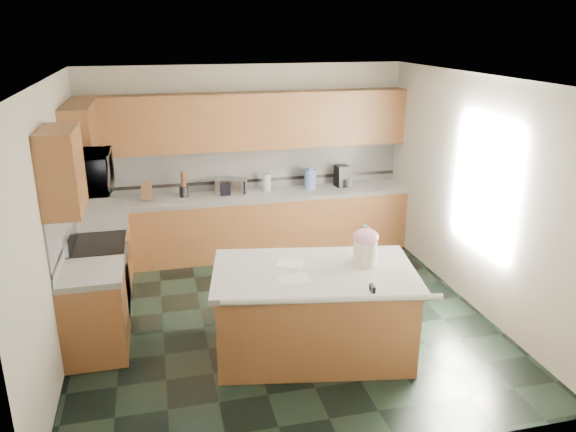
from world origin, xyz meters
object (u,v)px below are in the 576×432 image
object	(u,v)px
island_base	(314,314)
knife_block	(147,191)
island_top	(314,273)
toaster_oven	(231,186)
coffee_maker	(342,176)
soap_bottle_island	(365,242)
treat_jar	(365,252)

from	to	relation	value
island_base	knife_block	world-z (taller)	knife_block
island_base	island_top	size ratio (longest dim) A/B	0.95
knife_block	toaster_oven	distance (m)	1.17
island_base	coffee_maker	world-z (taller)	coffee_maker
knife_block	soap_bottle_island	bearing A→B (deg)	-49.53
knife_block	coffee_maker	bearing A→B (deg)	1.76
island_top	treat_jar	bearing A→B (deg)	13.01
island_base	treat_jar	world-z (taller)	treat_jar
treat_jar	toaster_oven	size ratio (longest dim) A/B	0.64
island_top	soap_bottle_island	distance (m)	0.63
toaster_oven	coffee_maker	distance (m)	1.66
knife_block	coffee_maker	xyz separation A→B (m)	(2.83, 0.03, 0.03)
island_base	soap_bottle_island	world-z (taller)	soap_bottle_island
island_base	treat_jar	bearing A→B (deg)	13.01
island_top	coffee_maker	size ratio (longest dim) A/B	6.33
island_base	island_top	distance (m)	0.46
island_base	island_top	bearing A→B (deg)	0.00
soap_bottle_island	toaster_oven	xyz separation A→B (m)	(-1.00, 2.65, -0.07)
soap_bottle_island	knife_block	bearing A→B (deg)	111.89
treat_jar	knife_block	distance (m)	3.49
toaster_oven	island_top	bearing A→B (deg)	-57.48
island_top	toaster_oven	distance (m)	2.83
island_top	coffee_maker	distance (m)	3.09
island_base	soap_bottle_island	distance (m)	0.90
knife_block	toaster_oven	bearing A→B (deg)	1.16
treat_jar	soap_bottle_island	bearing A→B (deg)	92.93
island_base	island_top	xyz separation A→B (m)	(0.00, 0.00, 0.46)
island_top	knife_block	bearing A→B (deg)	129.94
knife_block	coffee_maker	size ratio (longest dim) A/B	0.80
soap_bottle_island	coffee_maker	size ratio (longest dim) A/B	1.17
island_top	soap_bottle_island	size ratio (longest dim) A/B	5.41
treat_jar	coffee_maker	bearing A→B (deg)	96.78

